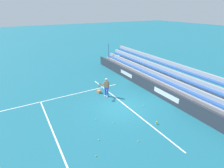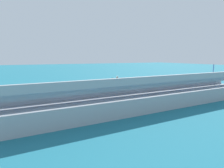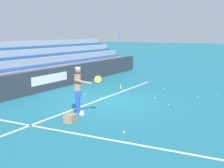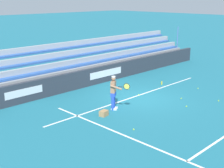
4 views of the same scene
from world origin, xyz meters
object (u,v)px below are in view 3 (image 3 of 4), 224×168
Objects in this scene: tennis_ball_by_box at (164,89)px; water_bottle at (121,87)px; tennis_ball_stray_back at (168,105)px; tennis_ball_far_right at (155,98)px; tennis_player at (79,90)px; tennis_ball_toward_net at (198,97)px; tennis_ball_on_baseline at (218,95)px; ball_box_cardboard at (70,118)px; tennis_ball_far_left at (124,133)px; tennis_ball_midcourt at (84,94)px; tennis_ball_near_player at (101,98)px.

water_bottle is at bearing -70.19° from tennis_ball_by_box.
tennis_ball_stray_back is at bearing 20.93° from tennis_ball_by_box.
tennis_ball_far_right is 1.00× the size of tennis_ball_by_box.
tennis_ball_far_right is at bearing 8.22° from tennis_ball_by_box.
tennis_player is 4.17m from tennis_ball_far_right.
tennis_ball_far_right is (1.07, -1.67, 0.00)m from tennis_ball_toward_net.
tennis_ball_by_box is 2.29m from water_bottle.
tennis_ball_far_right is 0.30× the size of water_bottle.
tennis_ball_on_baseline is at bearing 132.26° from tennis_ball_far_right.
tennis_ball_toward_net is at bearing 147.17° from tennis_player.
ball_box_cardboard is 6.06× the size of tennis_ball_far_left.
water_bottle is (-6.39, -1.31, -0.02)m from ball_box_cardboard.
tennis_ball_midcourt is 4.19m from tennis_ball_stray_back.
tennis_ball_far_right is 1.00× the size of tennis_ball_far_left.
tennis_player is 25.98× the size of tennis_ball_far_left.
tennis_ball_toward_net is (1.07, -0.69, 0.00)m from tennis_ball_on_baseline.
ball_box_cardboard is 6.06× the size of tennis_ball_toward_net.
ball_box_cardboard is 6.06× the size of tennis_ball_near_player.
ball_box_cardboard is at bearing 16.89° from tennis_player.
tennis_ball_toward_net is (-2.22, 3.75, 0.00)m from tennis_ball_near_player.
tennis_player is 2.86m from tennis_ball_near_player.
tennis_ball_toward_net is at bearing -32.83° from tennis_ball_on_baseline.
tennis_ball_stray_back is (3.32, 1.27, 0.00)m from tennis_ball_by_box.
tennis_ball_midcourt is 1.00× the size of tennis_ball_by_box.
tennis_ball_stray_back is at bearing 94.03° from tennis_ball_near_player.
tennis_ball_midcourt and tennis_ball_far_left have the same top height.
water_bottle is (0.78, -2.15, 0.08)m from tennis_ball_by_box.
tennis_player is 3.84m from tennis_ball_stray_back.
tennis_ball_near_player is 3.94m from tennis_ball_by_box.
tennis_ball_on_baseline is 1.00× the size of tennis_ball_stray_back.
water_bottle is at bearing -126.63° from tennis_ball_stray_back.
ball_box_cardboard is (0.97, 0.30, -0.76)m from tennis_player.
tennis_ball_by_box is (-0.25, -2.70, 0.00)m from tennis_ball_on_baseline.
tennis_ball_on_baseline is 1.00× the size of tennis_ball_toward_net.
tennis_ball_far_left is (5.02, 0.91, 0.00)m from tennis_ball_far_right.
tennis_player is 7.13m from tennis_ball_on_baseline.
tennis_ball_toward_net is 4.20m from water_bottle.
tennis_ball_far_left is at bearing 83.47° from ball_box_cardboard.
tennis_ball_on_baseline is at bearing 152.89° from ball_box_cardboard.
tennis_ball_far_right is (-1.15, 2.09, 0.00)m from tennis_ball_near_player.
tennis_ball_far_right and tennis_ball_stray_back have the same top height.
ball_box_cardboard is 1.82× the size of water_bottle.
water_bottle is (-5.42, -1.02, -0.78)m from tennis_player.
tennis_ball_midcourt is 0.30× the size of water_bottle.
tennis_ball_midcourt and tennis_ball_stray_back have the same top height.
tennis_ball_stray_back is at bearing -20.24° from tennis_ball_toward_net.
tennis_ball_near_player and tennis_ball_far_left have the same top height.
tennis_player is 25.98× the size of tennis_ball_far_right.
ball_box_cardboard is 6.06× the size of tennis_ball_far_right.
tennis_ball_far_right and tennis_ball_by_box have the same top height.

